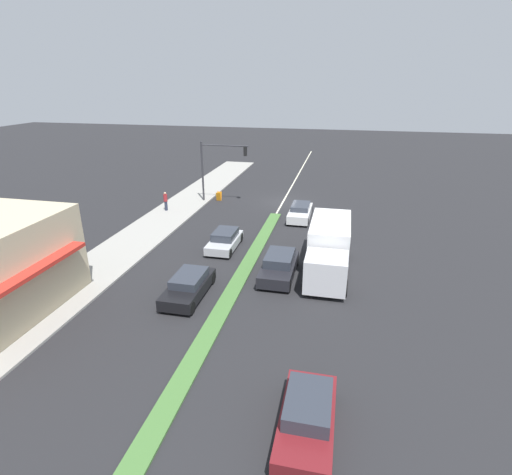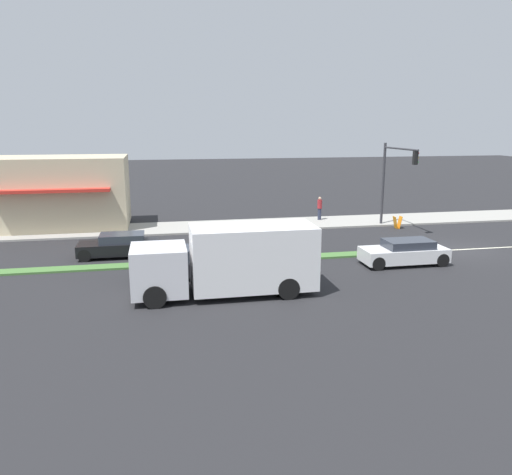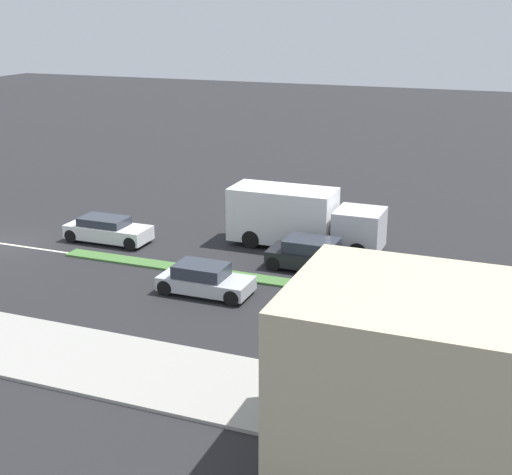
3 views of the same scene
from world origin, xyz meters
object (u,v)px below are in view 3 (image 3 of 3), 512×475
at_px(suv_black, 367,303).
at_px(delivery_truck, 300,218).
at_px(sedan_silver, 205,280).
at_px(van_white, 108,230).
at_px(sedan_dark, 315,255).

bearing_deg(suv_black, delivery_truck, -145.15).
relative_size(delivery_truck, suv_black, 1.79).
bearing_deg(sedan_silver, delivery_truck, 166.19).
relative_size(delivery_truck, sedan_silver, 1.96).
bearing_deg(sedan_silver, van_white, -120.57).
relative_size(suv_black, sedan_silver, 1.10).
relative_size(sedan_silver, sedan_dark, 0.89).
relative_size(van_white, sedan_dark, 1.00).
distance_m(delivery_truck, sedan_dark, 3.33).
distance_m(delivery_truck, sedan_silver, 7.46).
height_order(suv_black, van_white, van_white).
xyz_separation_m(delivery_truck, suv_black, (7.20, 5.01, -0.86)).
bearing_deg(sedan_dark, sedan_silver, -37.54).
bearing_deg(sedan_silver, sedan_dark, 142.46).
xyz_separation_m(suv_black, van_white, (-4.40, -14.23, 0.02)).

